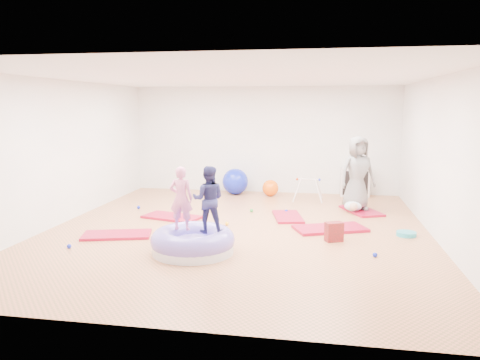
# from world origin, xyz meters

# --- Properties ---
(room) EXTENTS (7.01, 8.01, 2.81)m
(room) POSITION_xyz_m (0.00, 0.00, 1.40)
(room) COLOR #C97952
(room) RESTS_ON ground
(gym_mat_front_left) EXTENTS (1.30, 0.89, 0.05)m
(gym_mat_front_left) POSITION_xyz_m (-2.04, -0.78, 0.02)
(gym_mat_front_left) COLOR #A00522
(gym_mat_front_left) RESTS_ON ground
(gym_mat_mid_left) EXTENTS (1.29, 0.88, 0.05)m
(gym_mat_mid_left) POSITION_xyz_m (-1.50, 0.69, 0.02)
(gym_mat_mid_left) COLOR #A00522
(gym_mat_mid_left) RESTS_ON ground
(gym_mat_center_back) EXTENTS (0.76, 1.17, 0.04)m
(gym_mat_center_back) POSITION_xyz_m (0.86, 1.14, 0.02)
(gym_mat_center_back) COLOR #A00522
(gym_mat_center_back) RESTS_ON ground
(gym_mat_right) EXTENTS (1.46, 1.10, 0.05)m
(gym_mat_right) POSITION_xyz_m (1.71, 0.30, 0.03)
(gym_mat_right) COLOR #A00522
(gym_mat_right) RESTS_ON ground
(gym_mat_rear_right) EXTENTS (0.95, 1.24, 0.05)m
(gym_mat_rear_right) POSITION_xyz_m (2.41, 1.96, 0.02)
(gym_mat_rear_right) COLOR #A00522
(gym_mat_rear_right) RESTS_ON ground
(inflatable_cushion) EXTENTS (1.33, 1.33, 0.42)m
(inflatable_cushion) POSITION_xyz_m (-0.45, -1.45, 0.16)
(inflatable_cushion) COLOR silver
(inflatable_cushion) RESTS_ON ground
(child_pink) EXTENTS (0.38, 0.26, 1.02)m
(child_pink) POSITION_xyz_m (-0.66, -1.35, 0.90)
(child_pink) COLOR pink
(child_pink) RESTS_ON inflatable_cushion
(child_navy) EXTENTS (0.55, 0.45, 1.05)m
(child_navy) POSITION_xyz_m (-0.20, -1.42, 0.91)
(child_navy) COLOR navy
(child_navy) RESTS_ON inflatable_cushion
(adult_caregiver) EXTENTS (0.92, 0.77, 1.61)m
(adult_caregiver) POSITION_xyz_m (2.30, 2.00, 0.85)
(adult_caregiver) COLOR slate
(adult_caregiver) RESTS_ON gym_mat_rear_right
(infant) EXTENTS (0.37, 0.38, 0.22)m
(infant) POSITION_xyz_m (2.22, 1.78, 0.16)
(infant) COLOR silver
(infant) RESTS_ON gym_mat_rear_right
(ball_pit_balls) EXTENTS (4.95, 3.25, 0.08)m
(ball_pit_balls) POSITION_xyz_m (-0.34, 0.33, 0.04)
(ball_pit_balls) COLOR #1221BA
(ball_pit_balls) RESTS_ON ground
(exercise_ball_blue) EXTENTS (0.68, 0.68, 0.68)m
(exercise_ball_blue) POSITION_xyz_m (-0.69, 3.50, 0.34)
(exercise_ball_blue) COLOR #1221BA
(exercise_ball_blue) RESTS_ON ground
(exercise_ball_orange) EXTENTS (0.42, 0.42, 0.42)m
(exercise_ball_orange) POSITION_xyz_m (0.24, 3.43, 0.21)
(exercise_ball_orange) COLOR #F55C09
(exercise_ball_orange) RESTS_ON ground
(infant_play_gym) EXTENTS (0.72, 0.68, 0.55)m
(infant_play_gym) POSITION_xyz_m (1.21, 2.94, 0.37)
(infant_play_gym) COLOR silver
(infant_play_gym) RESTS_ON ground
(cube_shelf) EXTENTS (0.72, 0.36, 0.72)m
(cube_shelf) POSITION_xyz_m (2.38, 3.79, 0.36)
(cube_shelf) COLOR silver
(cube_shelf) RESTS_ON ground
(balance_disc) EXTENTS (0.35, 0.35, 0.08)m
(balance_disc) POSITION_xyz_m (3.05, 0.12, 0.04)
(balance_disc) COLOR teal
(balance_disc) RESTS_ON ground
(backpack) EXTENTS (0.34, 0.28, 0.33)m
(backpack) POSITION_xyz_m (1.76, -0.44, 0.17)
(backpack) COLOR #B41418
(backpack) RESTS_ON ground
(yellow_toy) EXTENTS (0.19, 0.19, 0.03)m
(yellow_toy) POSITION_xyz_m (-0.25, -1.26, 0.01)
(yellow_toy) COLOR yellow
(yellow_toy) RESTS_ON ground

